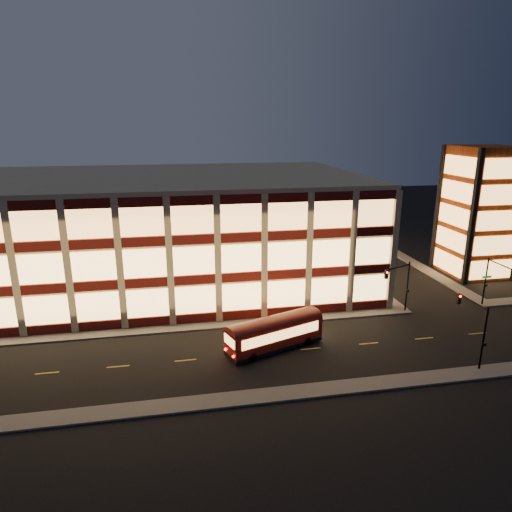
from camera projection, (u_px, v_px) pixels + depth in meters
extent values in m
plane|color=black|center=(202.00, 330.00, 47.99)|extent=(200.00, 200.00, 0.00)
cube|color=#514F4C|center=(173.00, 328.00, 48.38)|extent=(54.00, 2.00, 0.15)
cube|color=#514F4C|center=(348.00, 268.00, 68.07)|extent=(2.00, 30.00, 0.15)
cube|color=#514F4C|center=(416.00, 264.00, 70.02)|extent=(2.00, 30.00, 0.15)
cube|color=#514F4C|center=(215.00, 401.00, 35.72)|extent=(100.00, 2.00, 0.15)
cube|color=tan|center=(169.00, 231.00, 61.50)|extent=(50.00, 30.00, 14.00)
cube|color=tan|center=(166.00, 176.00, 59.45)|extent=(50.40, 30.40, 0.50)
cube|color=#470C0A|center=(173.00, 320.00, 49.05)|extent=(50.10, 0.25, 1.00)
cube|color=#FFC06B|center=(172.00, 301.00, 48.47)|extent=(49.00, 0.20, 3.00)
cube|color=#470C0A|center=(343.00, 265.00, 67.75)|extent=(0.25, 30.10, 1.00)
cube|color=#FFC06B|center=(344.00, 251.00, 67.15)|extent=(0.20, 29.00, 3.00)
cube|color=#470C0A|center=(171.00, 281.00, 47.80)|extent=(50.10, 0.25, 1.00)
cube|color=#FFC06B|center=(170.00, 262.00, 47.23)|extent=(49.00, 0.20, 3.00)
cube|color=#470C0A|center=(345.00, 236.00, 66.50)|extent=(0.25, 30.10, 1.00)
cube|color=#FFC06B|center=(345.00, 222.00, 65.91)|extent=(0.20, 29.00, 3.00)
cube|color=#470C0A|center=(169.00, 241.00, 46.56)|extent=(50.10, 0.25, 1.00)
cube|color=#FFC06B|center=(167.00, 220.00, 45.98)|extent=(49.00, 0.20, 3.00)
cube|color=#470C0A|center=(346.00, 207.00, 65.26)|extent=(0.25, 30.10, 1.00)
cube|color=#FFC06B|center=(347.00, 192.00, 64.66)|extent=(0.20, 29.00, 3.00)
cube|color=#8C3814|center=(480.00, 212.00, 63.84)|extent=(8.00, 8.00, 18.00)
cube|color=black|center=(473.00, 219.00, 59.36)|extent=(0.60, 0.60, 18.00)
cube|color=black|center=(438.00, 208.00, 66.90)|extent=(0.60, 0.60, 18.00)
cube|color=black|center=(487.00, 206.00, 68.32)|extent=(0.60, 0.60, 18.00)
cube|color=#FFB059|center=(492.00, 269.00, 62.03)|extent=(6.60, 0.16, 2.60)
cube|color=#FFB059|center=(448.00, 262.00, 65.16)|extent=(0.16, 6.60, 2.60)
cube|color=#FFB059|center=(496.00, 245.00, 61.07)|extent=(6.60, 0.16, 2.60)
cube|color=#FFB059|center=(450.00, 239.00, 64.19)|extent=(0.16, 6.60, 2.60)
cube|color=#FFB059|center=(500.00, 220.00, 60.11)|extent=(6.60, 0.16, 2.60)
cube|color=#FFB059|center=(453.00, 216.00, 63.23)|extent=(0.16, 6.60, 2.60)
cube|color=#FFB059|center=(504.00, 195.00, 59.15)|extent=(6.60, 0.16, 2.60)
cube|color=#FFB059|center=(457.00, 191.00, 62.27)|extent=(0.16, 6.60, 2.60)
cube|color=#FFB059|center=(508.00, 168.00, 58.18)|extent=(6.60, 0.16, 2.60)
cube|color=#FFB059|center=(460.00, 166.00, 61.31)|extent=(0.16, 6.60, 2.60)
cylinder|color=black|center=(407.00, 287.00, 52.06)|extent=(0.18, 0.18, 6.00)
cylinder|color=black|center=(398.00, 267.00, 50.28)|extent=(3.56, 1.63, 0.14)
cube|color=black|center=(386.00, 275.00, 49.40)|extent=(0.32, 0.32, 0.95)
sphere|color=#FF0C05|center=(387.00, 272.00, 49.15)|extent=(0.20, 0.20, 0.20)
cube|color=black|center=(408.00, 291.00, 51.98)|extent=(0.25, 0.18, 0.28)
cylinder|color=black|center=(485.00, 281.00, 53.83)|extent=(0.18, 0.18, 6.00)
cylinder|color=black|center=(500.00, 265.00, 51.18)|extent=(0.14, 4.00, 0.14)
cube|color=black|center=(486.00, 285.00, 53.76)|extent=(0.25, 0.18, 0.28)
cube|color=#0C7226|center=(487.00, 277.00, 53.52)|extent=(1.20, 0.06, 0.28)
cylinder|color=black|center=(483.00, 339.00, 39.52)|extent=(0.18, 0.18, 6.00)
cylinder|color=black|center=(473.00, 302.00, 40.64)|extent=(0.14, 4.00, 0.14)
cube|color=black|center=(459.00, 299.00, 42.67)|extent=(0.32, 0.32, 0.95)
sphere|color=#FF0C05|center=(460.00, 296.00, 42.42)|extent=(0.20, 0.20, 0.20)
cube|color=black|center=(484.00, 344.00, 39.45)|extent=(0.25, 0.18, 0.28)
cube|color=maroon|center=(275.00, 333.00, 43.74)|extent=(9.95, 5.60, 2.23)
cube|color=black|center=(274.00, 345.00, 44.11)|extent=(9.95, 5.60, 0.34)
cylinder|color=black|center=(252.00, 357.00, 41.68)|extent=(0.92, 0.57, 0.87)
cylinder|color=black|center=(241.00, 348.00, 43.44)|extent=(0.92, 0.57, 0.87)
cylinder|color=black|center=(307.00, 341.00, 44.72)|extent=(0.92, 0.57, 0.87)
cylinder|color=black|center=(294.00, 333.00, 46.48)|extent=(0.92, 0.57, 0.87)
cube|color=#FFB059|center=(282.00, 335.00, 42.63)|extent=(8.05, 2.98, 0.97)
cube|color=#FFB059|center=(268.00, 325.00, 44.68)|extent=(8.05, 2.98, 0.97)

